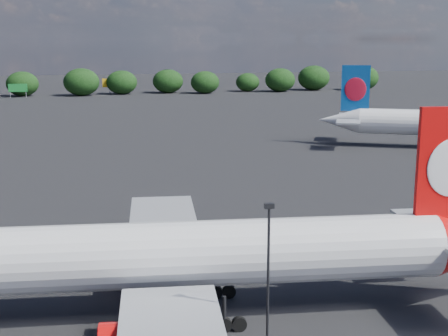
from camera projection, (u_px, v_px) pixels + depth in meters
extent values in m
plane|color=black|center=(61.00, 162.00, 98.19)|extent=(500.00, 500.00, 0.00)
cylinder|color=silver|center=(193.00, 254.00, 42.65)|extent=(34.73, 7.82, 4.53)
cube|color=#A3A6AB|center=(428.00, 219.00, 49.60)|extent=(4.58, 5.81, 0.27)
cube|color=#A3A6AB|center=(163.00, 225.00, 54.20)|extent=(7.61, 18.62, 0.50)
cube|color=#A3A6AB|center=(139.00, 332.00, 35.59)|extent=(2.01, 0.46, 1.09)
cylinder|color=red|center=(142.00, 256.00, 49.83)|extent=(4.75, 2.87, 2.45)
cube|color=#A3A6AB|center=(142.00, 249.00, 49.70)|extent=(2.01, 0.46, 1.09)
cylinder|color=black|center=(224.00, 313.00, 40.86)|extent=(0.28, 0.28, 2.27)
cylinder|color=black|center=(224.00, 325.00, 41.03)|extent=(1.03, 0.50, 1.00)
cylinder|color=black|center=(239.00, 324.00, 41.15)|extent=(1.03, 0.50, 1.00)
cylinder|color=black|center=(216.00, 281.00, 46.15)|extent=(0.28, 0.28, 2.27)
cylinder|color=black|center=(216.00, 292.00, 46.32)|extent=(1.03, 0.50, 1.00)
cylinder|color=black|center=(229.00, 291.00, 46.44)|extent=(1.03, 0.50, 1.00)
cone|color=silver|center=(339.00, 120.00, 112.86)|extent=(8.48, 7.16, 4.53)
cube|color=#0D4896|center=(356.00, 88.00, 111.10)|extent=(4.72, 2.50, 8.16)
ellipsoid|color=red|center=(355.00, 89.00, 110.87)|extent=(3.53, 1.76, 4.17)
ellipsoid|color=red|center=(355.00, 89.00, 111.39)|extent=(3.53, 1.76, 4.17)
cube|color=#A3A6AB|center=(348.00, 122.00, 107.63)|extent=(5.98, 6.65, 0.27)
cube|color=#A3A6AB|center=(350.00, 115.00, 117.16)|extent=(5.98, 6.65, 0.27)
cylinder|color=black|center=(444.00, 148.00, 107.22)|extent=(1.08, 0.79, 1.00)
cylinder|color=black|center=(446.00, 139.00, 112.03)|extent=(0.34, 0.34, 2.27)
cylinder|color=black|center=(446.00, 143.00, 112.21)|extent=(1.08, 0.79, 1.00)
cylinder|color=black|center=(440.00, 143.00, 112.42)|extent=(1.08, 0.79, 1.00)
cylinder|color=black|center=(268.00, 288.00, 36.24)|extent=(0.16, 0.16, 9.55)
cube|color=black|center=(269.00, 206.00, 35.24)|extent=(0.55, 0.30, 0.28)
cube|color=#166F29|center=(18.00, 88.00, 204.83)|extent=(6.00, 0.30, 2.60)
cylinder|color=#989BA1|center=(10.00, 95.00, 204.76)|extent=(0.20, 0.20, 2.00)
cylinder|color=#989BA1|center=(26.00, 94.00, 205.79)|extent=(0.20, 0.20, 2.00)
cube|color=orange|center=(110.00, 83.00, 216.62)|extent=(5.00, 0.30, 3.00)
cylinder|color=#989BA1|center=(110.00, 91.00, 217.18)|extent=(0.30, 0.30, 2.50)
ellipsoid|color=black|center=(22.00, 84.00, 209.79)|extent=(10.75, 9.10, 8.27)
ellipsoid|color=black|center=(81.00, 82.00, 211.01)|extent=(12.04, 10.19, 9.26)
ellipsoid|color=black|center=(122.00, 82.00, 217.09)|extent=(10.71, 9.07, 8.24)
ellipsoid|color=black|center=(168.00, 81.00, 222.03)|extent=(10.91, 9.23, 8.39)
ellipsoid|color=black|center=(205.00, 82.00, 220.17)|extent=(10.23, 8.66, 7.87)
ellipsoid|color=black|center=(248.00, 82.00, 228.79)|extent=(8.77, 7.42, 6.75)
ellipsoid|color=black|center=(280.00, 80.00, 227.36)|extent=(11.09, 9.38, 8.53)
ellipsoid|color=black|center=(314.00, 78.00, 233.96)|extent=(12.03, 10.18, 9.25)
ellipsoid|color=black|center=(363.00, 78.00, 234.01)|extent=(11.93, 10.10, 9.18)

